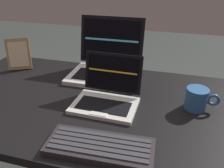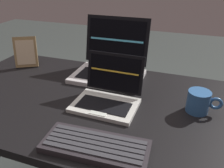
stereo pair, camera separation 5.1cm
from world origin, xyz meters
name	(u,v)px [view 1 (the left image)]	position (x,y,z in m)	size (l,w,h in m)	color
desk	(108,115)	(0.00, 0.00, 0.64)	(1.58, 0.77, 0.71)	black
laptop_front	(108,96)	(0.00, -0.01, 0.75)	(0.27, 0.23, 0.20)	silver
laptop_rear	(106,65)	(-0.08, 0.27, 0.77)	(0.36, 0.31, 0.29)	silver
external_keyboard	(100,146)	(0.06, -0.28, 0.72)	(0.35, 0.15, 0.03)	#292529
photo_frame	(19,54)	(-0.58, 0.22, 0.79)	(0.14, 0.11, 0.17)	olive
coffee_mug	(197,99)	(0.37, 0.05, 0.75)	(0.14, 0.09, 0.09)	#3466A4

